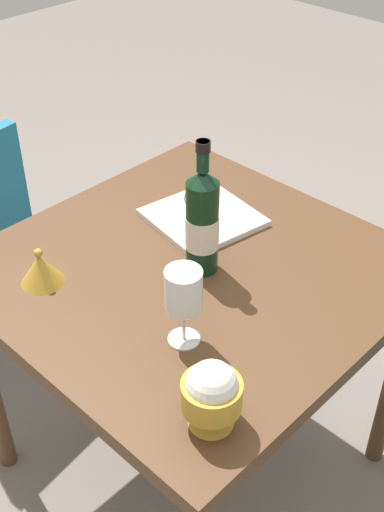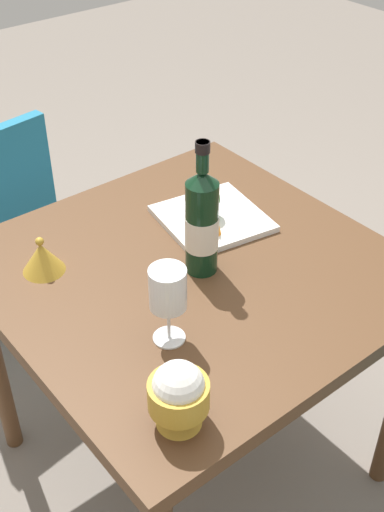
% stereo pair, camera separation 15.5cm
% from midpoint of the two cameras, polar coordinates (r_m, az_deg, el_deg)
% --- Properties ---
extents(ground_plane, '(8.00, 8.00, 0.00)m').
position_cam_midpoint_polar(ground_plane, '(2.10, 2.20, -17.01)').
color(ground_plane, gray).
extents(dining_table, '(0.90, 0.90, 0.74)m').
position_cam_midpoint_polar(dining_table, '(1.62, 2.74, -3.35)').
color(dining_table, brown).
rests_on(dining_table, ground_plane).
extents(wine_bottle, '(0.08, 0.08, 0.33)m').
position_cam_midpoint_polar(wine_bottle, '(1.48, 3.84, 2.79)').
color(wine_bottle, black).
rests_on(wine_bottle, dining_table).
extents(wine_glass, '(0.08, 0.08, 0.18)m').
position_cam_midpoint_polar(wine_glass, '(1.29, 1.33, -3.12)').
color(wine_glass, white).
rests_on(wine_glass, dining_table).
extents(rice_bowl, '(0.11, 0.11, 0.14)m').
position_cam_midpoint_polar(rice_bowl, '(1.18, 2.67, -11.99)').
color(rice_bowl, gold).
rests_on(rice_bowl, dining_table).
extents(rice_bowl_lid, '(0.10, 0.10, 0.09)m').
position_cam_midpoint_polar(rice_bowl_lid, '(1.55, -9.99, -0.21)').
color(rice_bowl_lid, gold).
rests_on(rice_bowl_lid, dining_table).
extents(serving_plate, '(0.29, 0.29, 0.02)m').
position_cam_midpoint_polar(serving_plate, '(1.72, 4.33, 3.14)').
color(serving_plate, white).
rests_on(serving_plate, dining_table).
extents(broccoli_floret, '(0.07, 0.07, 0.09)m').
position_cam_midpoint_polar(broccoli_floret, '(1.68, 3.92, 4.76)').
color(broccoli_floret, '#729E4C').
rests_on(broccoli_floret, serving_plate).
extents(carrot_garnish_left, '(0.04, 0.04, 0.07)m').
position_cam_midpoint_polar(carrot_garnish_left, '(1.76, 3.93, 5.66)').
color(carrot_garnish_left, orange).
rests_on(carrot_garnish_left, serving_plate).
extents(carrot_garnish_right, '(0.03, 0.03, 0.06)m').
position_cam_midpoint_polar(carrot_garnish_right, '(1.63, 4.75, 2.69)').
color(carrot_garnish_right, orange).
rests_on(carrot_garnish_right, serving_plate).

